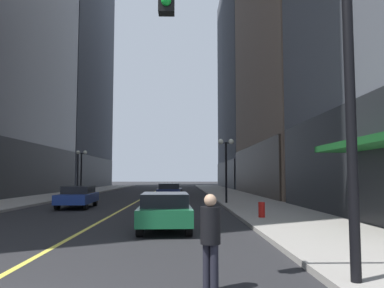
# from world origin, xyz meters

# --- Properties ---
(ground_plane) EXTENTS (200.00, 200.00, 0.00)m
(ground_plane) POSITION_xyz_m (0.00, 35.00, 0.00)
(ground_plane) COLOR #262628
(sidewalk_left) EXTENTS (4.50, 78.00, 0.15)m
(sidewalk_left) POSITION_xyz_m (-8.25, 35.00, 0.07)
(sidewalk_left) COLOR #9E9991
(sidewalk_left) RESTS_ON ground
(sidewalk_right) EXTENTS (4.50, 78.00, 0.15)m
(sidewalk_right) POSITION_xyz_m (8.25, 35.00, 0.07)
(sidewalk_right) COLOR #9E9991
(sidewalk_right) RESTS_ON ground
(lane_centre_stripe) EXTENTS (0.16, 70.00, 0.01)m
(lane_centre_stripe) POSITION_xyz_m (0.00, 35.00, 0.00)
(lane_centre_stripe) COLOR #E5D64C
(lane_centre_stripe) RESTS_ON ground
(building_right_far) EXTENTS (15.73, 26.00, 35.77)m
(building_right_far) POSITION_xyz_m (18.26, 60.00, 17.83)
(building_right_far) COLOR #4C515B
(building_right_far) RESTS_ON ground
(storefront_awning_right) EXTENTS (1.60, 5.72, 3.12)m
(storefront_awning_right) POSITION_xyz_m (9.69, 8.42, 2.99)
(storefront_awning_right) COLOR #144C1E
(storefront_awning_right) RESTS_ON ground
(car_green) EXTENTS (1.97, 4.55, 1.32)m
(car_green) POSITION_xyz_m (2.85, 9.58, 0.72)
(car_green) COLOR #196038
(car_green) RESTS_ON ground
(car_blue) EXTENTS (1.99, 4.57, 1.32)m
(car_blue) POSITION_xyz_m (-2.88, 19.49, 0.72)
(car_blue) COLOR navy
(car_blue) RESTS_ON ground
(car_navy) EXTENTS (2.06, 4.20, 1.32)m
(car_navy) POSITION_xyz_m (2.40, 28.75, 0.72)
(car_navy) COLOR #141E4C
(car_navy) RESTS_ON ground
(pedestrian_in_black_coat) EXTENTS (0.48, 0.48, 1.62)m
(pedestrian_in_black_coat) POSITION_xyz_m (3.96, 2.07, 0.94)
(pedestrian_in_black_coat) COLOR black
(pedestrian_in_black_coat) RESTS_ON ground
(traffic_light_near_right) EXTENTS (3.43, 0.35, 5.65)m
(traffic_light_near_right) POSITION_xyz_m (5.35, 2.04, 3.74)
(traffic_light_near_right) COLOR black
(traffic_light_near_right) RESTS_ON ground
(street_lamp_left_far) EXTENTS (1.06, 0.36, 4.43)m
(street_lamp_left_far) POSITION_xyz_m (-6.40, 33.76, 3.26)
(street_lamp_left_far) COLOR black
(street_lamp_left_far) RESTS_ON ground
(street_lamp_right_mid) EXTENTS (1.06, 0.36, 4.43)m
(street_lamp_right_mid) POSITION_xyz_m (6.40, 21.62, 3.26)
(street_lamp_right_mid) COLOR black
(street_lamp_right_mid) RESTS_ON ground
(fire_hydrant_right) EXTENTS (0.28, 0.28, 0.80)m
(fire_hydrant_right) POSITION_xyz_m (6.90, 12.37, 0.40)
(fire_hydrant_right) COLOR red
(fire_hydrant_right) RESTS_ON ground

